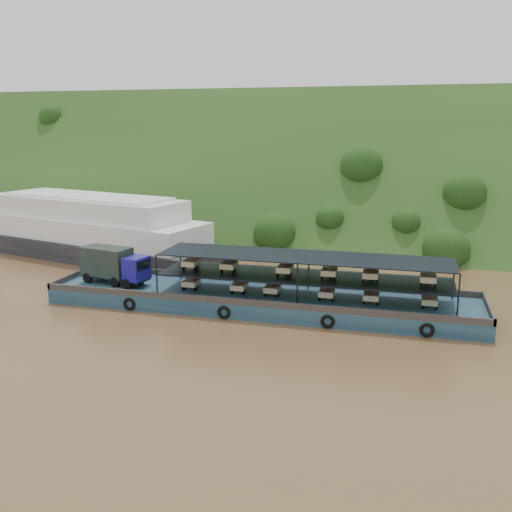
# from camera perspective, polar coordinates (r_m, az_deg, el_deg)

# --- Properties ---
(ground) EXTENTS (160.00, 160.00, 0.00)m
(ground) POSITION_cam_1_polar(r_m,az_deg,el_deg) (48.38, 1.37, -4.60)
(ground) COLOR brown
(ground) RESTS_ON ground
(hillside) EXTENTS (140.00, 39.60, 39.60)m
(hillside) POSITION_cam_1_polar(r_m,az_deg,el_deg) (82.85, 7.29, 2.70)
(hillside) COLOR #1C3B15
(hillside) RESTS_ON ground
(cargo_barge) EXTENTS (35.00, 7.18, 4.54)m
(cargo_barge) POSITION_cam_1_polar(r_m,az_deg,el_deg) (46.74, -0.47, -3.85)
(cargo_barge) COLOR #142E48
(cargo_barge) RESTS_ON ground
(passenger_ferry) EXTENTS (35.43, 16.96, 6.96)m
(passenger_ferry) POSITION_cam_1_polar(r_m,az_deg,el_deg) (67.70, -16.42, 2.57)
(passenger_ferry) COLOR black
(passenger_ferry) RESTS_ON ground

